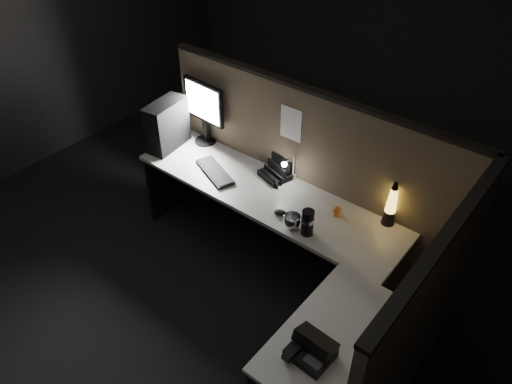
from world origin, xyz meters
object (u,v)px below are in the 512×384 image
Objects in this scene: pc_tower at (167,125)px; monitor at (204,107)px; desk_phone at (312,348)px; keyboard at (215,172)px; lava_lamp at (391,207)px.

monitor reaches higher than pc_tower.
monitor is 2.33m from desk_phone.
keyboard is 1.76× the size of desk_phone.
desk_phone is (1.56, -0.92, 0.04)m from keyboard.
pc_tower is 0.95× the size of keyboard.
keyboard is at bearing -12.59° from pc_tower.
monitor is 1.27× the size of keyboard.
lava_lamp reaches higher than keyboard.
monitor reaches higher than keyboard.
desk_phone is at bearing -32.03° from pc_tower.
lava_lamp is 1.43× the size of desk_phone.
desk_phone is (2.16, -0.97, -0.16)m from pc_tower.
monitor is 1.79m from lava_lamp.
keyboard is (0.39, -0.31, -0.33)m from monitor.
pc_tower reaches higher than keyboard.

